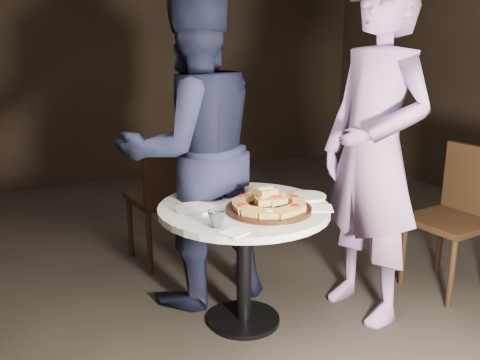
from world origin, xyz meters
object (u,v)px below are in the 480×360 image
object	(u,v)px
chair_right	(460,208)
diner_navy	(192,151)
chair_far	(168,191)
diner_teal	(374,154)
serving_board	(269,209)
focaccia_pile	(268,201)
water_glass	(217,219)
table	(244,228)

from	to	relation	value
chair_right	diner_navy	distance (m)	1.70
chair_far	diner_teal	bearing A→B (deg)	120.96
diner_navy	diner_teal	xyz separation A→B (m)	(0.83, -0.60, 0.02)
serving_board	focaccia_pile	xyz separation A→B (m)	(-0.00, 0.00, 0.04)
chair_right	serving_board	bearing A→B (deg)	-98.41
diner_teal	diner_navy	bearing A→B (deg)	-132.41
focaccia_pile	chair_right	distance (m)	1.36
water_glass	diner_navy	world-z (taller)	diner_navy
serving_board	focaccia_pile	world-z (taller)	focaccia_pile
chair_far	diner_navy	size ratio (longest dim) A/B	0.51
table	chair_right	world-z (taller)	chair_right
water_glass	focaccia_pile	bearing A→B (deg)	17.09
table	chair_far	world-z (taller)	chair_far
chair_far	diner_navy	bearing A→B (deg)	83.65
chair_far	diner_navy	world-z (taller)	diner_navy
diner_navy	serving_board	bearing A→B (deg)	105.95
focaccia_pile	water_glass	distance (m)	0.35
diner_teal	serving_board	bearing A→B (deg)	-101.46
focaccia_pile	diner_teal	bearing A→B (deg)	-5.17
focaccia_pile	chair_far	world-z (taller)	chair_far
serving_board	focaccia_pile	size ratio (longest dim) A/B	1.13
table	diner_navy	world-z (taller)	diner_navy
table	focaccia_pile	bearing A→B (deg)	-58.55
table	serving_board	size ratio (longest dim) A/B	2.63
chair_right	diner_navy	size ratio (longest dim) A/B	0.49
serving_board	diner_teal	world-z (taller)	diner_teal
focaccia_pile	table	bearing A→B (deg)	121.45
table	water_glass	distance (m)	0.38
diner_navy	chair_right	bearing A→B (deg)	154.35
serving_board	diner_navy	size ratio (longest dim) A/B	0.24
table	diner_teal	distance (m)	0.81
serving_board	diner_navy	distance (m)	0.62
serving_board	diner_navy	xyz separation A→B (m)	(-0.21, 0.54, 0.22)
serving_board	chair_far	xyz separation A→B (m)	(-0.20, 1.06, -0.16)
serving_board	water_glass	distance (m)	0.35
focaccia_pile	water_glass	bearing A→B (deg)	-162.91
diner_navy	diner_teal	world-z (taller)	diner_teal
chair_far	diner_teal	distance (m)	1.44
chair_right	focaccia_pile	bearing A→B (deg)	-98.54
serving_board	chair_far	bearing A→B (deg)	100.60
serving_board	chair_right	xyz separation A→B (m)	(1.34, -0.04, -0.18)
diner_navy	focaccia_pile	bearing A→B (deg)	106.00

